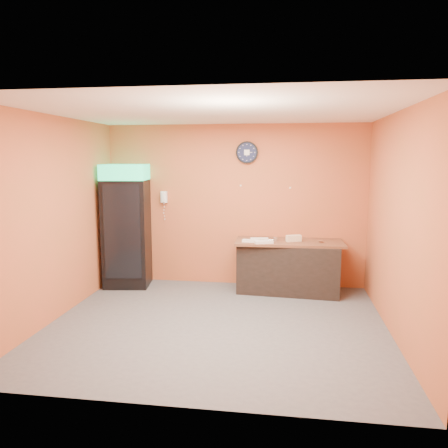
# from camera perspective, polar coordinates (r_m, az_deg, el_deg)

# --- Properties ---
(floor) EXTENTS (4.50, 4.50, 0.00)m
(floor) POSITION_cam_1_polar(r_m,az_deg,el_deg) (6.04, -0.94, -12.98)
(floor) COLOR #47474C
(floor) RESTS_ON ground
(back_wall) EXTENTS (4.50, 0.02, 2.80)m
(back_wall) POSITION_cam_1_polar(r_m,az_deg,el_deg) (7.64, 1.43, 2.43)
(back_wall) COLOR #BF5836
(back_wall) RESTS_ON floor
(left_wall) EXTENTS (0.02, 4.00, 2.80)m
(left_wall) POSITION_cam_1_polar(r_m,az_deg,el_deg) (6.43, -21.19, 0.68)
(left_wall) COLOR #BF5836
(left_wall) RESTS_ON floor
(right_wall) EXTENTS (0.02, 4.00, 2.80)m
(right_wall) POSITION_cam_1_polar(r_m,az_deg,el_deg) (5.76, 21.70, -0.21)
(right_wall) COLOR #BF5836
(right_wall) RESTS_ON floor
(ceiling) EXTENTS (4.50, 4.00, 0.02)m
(ceiling) POSITION_cam_1_polar(r_m,az_deg,el_deg) (5.64, -1.01, 14.49)
(ceiling) COLOR white
(ceiling) RESTS_ON back_wall
(beverage_cooler) EXTENTS (0.84, 0.84, 2.12)m
(beverage_cooler) POSITION_cam_1_polar(r_m,az_deg,el_deg) (7.75, -12.70, -0.42)
(beverage_cooler) COLOR black
(beverage_cooler) RESTS_ON floor
(prep_counter) EXTENTS (1.70, 0.85, 0.82)m
(prep_counter) POSITION_cam_1_polar(r_m,az_deg,el_deg) (7.40, 8.45, -5.64)
(prep_counter) COLOR black
(prep_counter) RESTS_ON floor
(wall_clock) EXTENTS (0.38, 0.06, 0.38)m
(wall_clock) POSITION_cam_1_polar(r_m,az_deg,el_deg) (7.55, 3.02, 9.31)
(wall_clock) COLOR black
(wall_clock) RESTS_ON back_wall
(wall_phone) EXTENTS (0.11, 0.10, 0.20)m
(wall_phone) POSITION_cam_1_polar(r_m,az_deg,el_deg) (7.83, -7.86, 3.50)
(wall_phone) COLOR white
(wall_phone) RESTS_ON back_wall
(butcher_paper) EXTENTS (1.79, 0.81, 0.04)m
(butcher_paper) POSITION_cam_1_polar(r_m,az_deg,el_deg) (7.31, 8.53, -2.35)
(butcher_paper) COLOR brown
(butcher_paper) RESTS_ON prep_counter
(sub_roll_stack) EXTENTS (0.26, 0.18, 0.11)m
(sub_roll_stack) POSITION_cam_1_polar(r_m,az_deg,el_deg) (7.26, 9.09, -1.86)
(sub_roll_stack) COLOR beige
(sub_roll_stack) RESTS_ON butcher_paper
(wrapped_sandwich_left) EXTENTS (0.28, 0.13, 0.04)m
(wrapped_sandwich_left) POSITION_cam_1_polar(r_m,az_deg,el_deg) (7.14, 3.49, -2.21)
(wrapped_sandwich_left) COLOR silver
(wrapped_sandwich_left) RESTS_ON butcher_paper
(wrapped_sandwich_mid) EXTENTS (0.32, 0.20, 0.04)m
(wrapped_sandwich_mid) POSITION_cam_1_polar(r_m,az_deg,el_deg) (7.05, 5.22, -2.36)
(wrapped_sandwich_mid) COLOR silver
(wrapped_sandwich_mid) RESTS_ON butcher_paper
(wrapped_sandwich_right) EXTENTS (0.31, 0.16, 0.04)m
(wrapped_sandwich_right) POSITION_cam_1_polar(r_m,az_deg,el_deg) (7.28, 4.64, -2.00)
(wrapped_sandwich_right) COLOR silver
(wrapped_sandwich_right) RESTS_ON butcher_paper
(kitchen_tool) EXTENTS (0.06, 0.06, 0.06)m
(kitchen_tool) POSITION_cam_1_polar(r_m,az_deg,el_deg) (7.28, 6.73, -1.94)
(kitchen_tool) COLOR silver
(kitchen_tool) RESTS_ON butcher_paper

